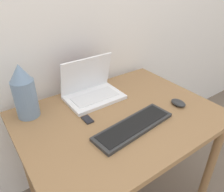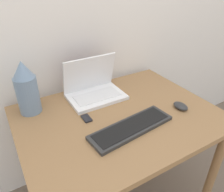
{
  "view_description": "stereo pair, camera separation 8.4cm",
  "coord_description": "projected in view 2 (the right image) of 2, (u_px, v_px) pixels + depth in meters",
  "views": [
    {
      "loc": [
        -0.58,
        -0.36,
        1.39
      ],
      "look_at": [
        -0.02,
        0.43,
        0.81
      ],
      "focal_mm": 35.0,
      "sensor_mm": 36.0,
      "label": 1
    },
    {
      "loc": [
        -0.51,
        -0.41,
        1.39
      ],
      "look_at": [
        -0.02,
        0.43,
        0.81
      ],
      "focal_mm": 35.0,
      "sensor_mm": 36.0,
      "label": 2
    }
  ],
  "objects": [
    {
      "name": "mp3_player",
      "position": [
        87.0,
        118.0,
        1.13
      ],
      "size": [
        0.04,
        0.07,
        0.01
      ],
      "color": "black",
      "rests_on": "desk"
    },
    {
      "name": "mouse",
      "position": [
        181.0,
        106.0,
        1.21
      ],
      "size": [
        0.06,
        0.09,
        0.03
      ],
      "color": "#2D2D2D",
      "rests_on": "desk"
    },
    {
      "name": "vase",
      "position": [
        26.0,
        88.0,
        1.12
      ],
      "size": [
        0.11,
        0.11,
        0.29
      ],
      "color": "slate",
      "rests_on": "desk"
    },
    {
      "name": "keyboard",
      "position": [
        131.0,
        127.0,
        1.06
      ],
      "size": [
        0.45,
        0.18,
        0.02
      ],
      "color": "#2D2D2D",
      "rests_on": "desk"
    },
    {
      "name": "desk",
      "position": [
        119.0,
        128.0,
        1.21
      ],
      "size": [
        1.04,
        0.78,
        0.71
      ],
      "color": "olive",
      "rests_on": "ground_plane"
    },
    {
      "name": "laptop",
      "position": [
        94.0,
        88.0,
        1.31
      ],
      "size": [
        0.33,
        0.23,
        0.24
      ],
      "color": "white",
      "rests_on": "desk"
    }
  ]
}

